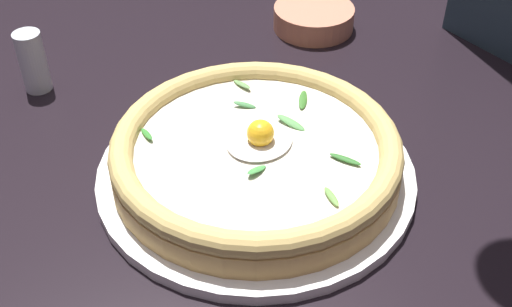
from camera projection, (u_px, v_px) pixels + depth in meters
name	position (u px, v px, depth m)	size (l,w,h in m)	color
ground_plane	(292.00, 189.00, 0.67)	(2.40, 2.40, 0.03)	black
pizza_plate	(256.00, 173.00, 0.66)	(0.32, 0.32, 0.01)	white
pizza	(256.00, 152.00, 0.64)	(0.29, 0.29, 0.06)	tan
side_bowl	(314.00, 18.00, 0.89)	(0.11, 0.11, 0.03)	#BB7459
pepper_shaker	(33.00, 62.00, 0.76)	(0.03, 0.03, 0.07)	silver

